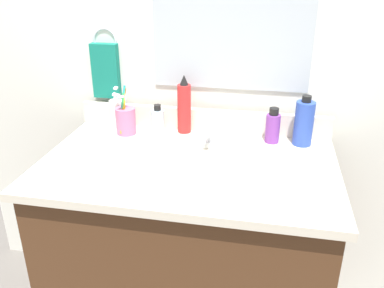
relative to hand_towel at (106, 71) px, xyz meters
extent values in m
cube|color=#4C2D19|center=(0.40, -0.32, -0.63)|extent=(0.97, 0.57, 0.77)
cube|color=beige|center=(0.40, -0.32, -0.23)|extent=(1.01, 0.62, 0.03)
cube|color=beige|center=(0.40, -0.02, -0.17)|extent=(1.01, 0.02, 0.09)
cube|color=silver|center=(0.40, 0.04, -0.37)|extent=(2.11, 0.04, 1.30)
cube|color=#B2BCC6|center=(0.50, 0.02, 0.23)|extent=(0.60, 0.01, 0.56)
torus|color=silver|center=(0.00, 0.02, 0.12)|extent=(0.10, 0.01, 0.10)
cube|color=#147260|center=(0.00, 0.00, 0.00)|extent=(0.11, 0.04, 0.22)
torus|color=white|center=(0.46, -0.36, -0.22)|extent=(0.37, 0.37, 0.02)
ellipsoid|color=white|center=(0.46, -0.36, -0.26)|extent=(0.32, 0.32, 0.11)
cylinder|color=#B2B5BA|center=(0.46, -0.36, -0.29)|extent=(0.04, 0.04, 0.01)
cube|color=silver|center=(0.46, -0.16, -0.21)|extent=(0.16, 0.05, 0.01)
cylinder|color=silver|center=(0.46, -0.16, -0.18)|extent=(0.02, 0.02, 0.06)
cylinder|color=silver|center=(0.46, -0.19, -0.15)|extent=(0.02, 0.09, 0.02)
cylinder|color=silver|center=(0.40, -0.16, -0.19)|extent=(0.03, 0.03, 0.04)
cylinder|color=silver|center=(0.51, -0.16, -0.19)|extent=(0.03, 0.03, 0.04)
cylinder|color=red|center=(0.34, -0.05, -0.12)|extent=(0.05, 0.05, 0.19)
cone|color=black|center=(0.34, -0.05, -0.01)|extent=(0.03, 0.03, 0.04)
cylinder|color=silver|center=(0.23, -0.07, -0.17)|extent=(0.05, 0.05, 0.09)
cylinder|color=black|center=(0.23, -0.07, -0.12)|extent=(0.03, 0.03, 0.02)
cylinder|color=white|center=(0.05, -0.05, -0.16)|extent=(0.05, 0.05, 0.11)
cone|color=white|center=(0.05, -0.05, -0.09)|extent=(0.03, 0.03, 0.03)
cylinder|color=#2D4CB2|center=(0.79, -0.09, -0.14)|extent=(0.07, 0.07, 0.17)
cylinder|color=black|center=(0.79, -0.09, -0.04)|extent=(0.03, 0.03, 0.02)
cylinder|color=#7A3899|center=(0.68, -0.09, -0.17)|extent=(0.05, 0.05, 0.11)
cylinder|color=black|center=(0.68, -0.09, -0.10)|extent=(0.03, 0.03, 0.03)
cylinder|color=#D16693|center=(0.11, -0.11, -0.17)|extent=(0.08, 0.08, 0.11)
cylinder|color=white|center=(0.10, -0.11, -0.13)|extent=(0.06, 0.01, 0.16)
cube|color=white|center=(0.07, -0.11, -0.06)|extent=(0.01, 0.02, 0.01)
cylinder|color=green|center=(0.11, -0.12, -0.13)|extent=(0.02, 0.02, 0.16)
cube|color=white|center=(0.10, -0.13, -0.06)|extent=(0.01, 0.02, 0.01)
cylinder|color=#26B2B2|center=(0.10, -0.11, -0.12)|extent=(0.04, 0.01, 0.19)
cube|color=white|center=(0.08, -0.11, -0.04)|extent=(0.01, 0.02, 0.01)
cylinder|color=orange|center=(0.11, -0.13, -0.12)|extent=(0.02, 0.05, 0.17)
cube|color=white|center=(0.10, -0.15, -0.05)|extent=(0.01, 0.02, 0.01)
cylinder|color=yellow|center=(0.12, -0.13, -0.13)|extent=(0.01, 0.05, 0.17)
cube|color=white|center=(0.12, -0.15, -0.06)|extent=(0.01, 0.02, 0.01)
camera|label=1|loc=(0.66, -1.54, 0.41)|focal=38.13mm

